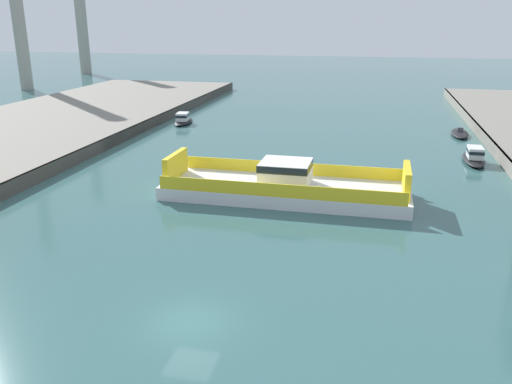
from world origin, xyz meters
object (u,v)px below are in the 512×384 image
at_px(smokestack_distant_a, 79,0).
at_px(moored_boat_mid_left, 183,119).
at_px(moored_boat_mid_right, 474,156).
at_px(chain_ferry, 285,186).
at_px(moored_boat_far_left, 460,133).

bearing_deg(smokestack_distant_a, moored_boat_mid_left, -51.07).
bearing_deg(moored_boat_mid_right, moored_boat_mid_left, 159.45).
relative_size(chain_ferry, moored_boat_far_left, 3.20).
height_order(moored_boat_far_left, smokestack_distant_a, smokestack_distant_a).
distance_m(moored_boat_mid_right, smokestack_distant_a, 120.46).
xyz_separation_m(moored_boat_mid_right, smokestack_distant_a, (-89.69, 78.23, 18.66)).
relative_size(chain_ferry, smokestack_distant_a, 0.58).
height_order(moored_boat_mid_right, smokestack_distant_a, smokestack_distant_a).
bearing_deg(moored_boat_mid_left, moored_boat_mid_right, -20.55).
height_order(moored_boat_mid_left, smokestack_distant_a, smokestack_distant_a).
xyz_separation_m(moored_boat_mid_right, moored_boat_far_left, (0.43, 14.14, -0.36)).
bearing_deg(chain_ferry, moored_boat_mid_left, 123.91).
bearing_deg(moored_boat_far_left, smokestack_distant_a, 144.58).
bearing_deg(chain_ferry, moored_boat_mid_right, 41.67).
height_order(chain_ferry, smokestack_distant_a, smokestack_distant_a).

